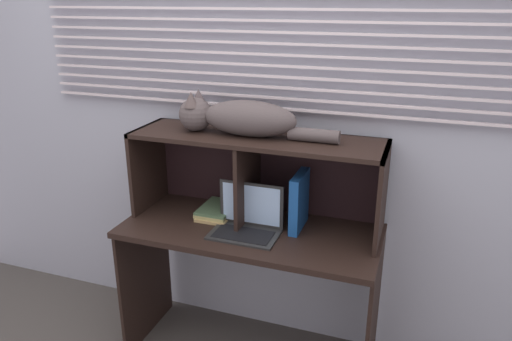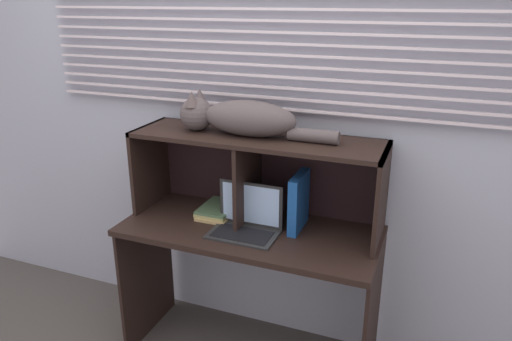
{
  "view_description": "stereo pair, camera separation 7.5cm",
  "coord_description": "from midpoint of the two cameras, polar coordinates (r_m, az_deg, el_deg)",
  "views": [
    {
      "loc": [
        0.76,
        -1.82,
        1.87
      ],
      "look_at": [
        0.0,
        0.32,
        1.05
      ],
      "focal_mm": 34.1,
      "sensor_mm": 36.0,
      "label": 1
    },
    {
      "loc": [
        0.83,
        -1.79,
        1.87
      ],
      "look_at": [
        0.0,
        0.32,
        1.05
      ],
      "focal_mm": 34.1,
      "sensor_mm": 36.0,
      "label": 2
    }
  ],
  "objects": [
    {
      "name": "laptop",
      "position": [
        2.39,
        -2.04,
        -6.05
      ],
      "size": [
        0.33,
        0.21,
        0.24
      ],
      "color": "#282828",
      "rests_on": "desk"
    },
    {
      "name": "back_panel_with_blinds",
      "position": [
        2.56,
        0.88,
        6.0
      ],
      "size": [
        4.4,
        0.08,
        2.5
      ],
      "color": "#AAADBC",
      "rests_on": "ground"
    },
    {
      "name": "hutch_shelf_unit",
      "position": [
        2.43,
        -0.74,
        1.1
      ],
      "size": [
        1.26,
        0.36,
        0.45
      ],
      "color": "black",
      "rests_on": "desk"
    },
    {
      "name": "cat",
      "position": [
        2.37,
        -3.06,
        6.24
      ],
      "size": [
        0.81,
        0.18,
        0.2
      ],
      "color": "#4F4544",
      "rests_on": "hutch_shelf_unit"
    },
    {
      "name": "book_stack",
      "position": [
        2.59,
        -5.35,
        -4.73
      ],
      "size": [
        0.18,
        0.25,
        0.05
      ],
      "color": "tan",
      "rests_on": "desk"
    },
    {
      "name": "binder_upright",
      "position": [
        2.4,
        4.2,
        -3.62
      ],
      "size": [
        0.05,
        0.23,
        0.29
      ],
      "primitive_type": "cube",
      "color": "#1A4C95",
      "rests_on": "desk"
    },
    {
      "name": "desk",
      "position": [
        2.52,
        -1.57,
        -10.14
      ],
      "size": [
        1.29,
        0.56,
        0.78
      ],
      "color": "black",
      "rests_on": "ground"
    }
  ]
}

